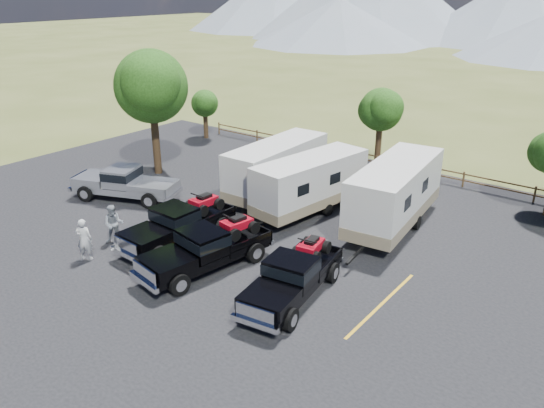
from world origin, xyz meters
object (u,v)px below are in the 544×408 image
Objects in this scene: trailer_center at (310,184)px; trailer_right at (395,194)px; tree_big_nw at (151,86)px; person_a at (84,239)px; person_b at (114,224)px; rig_right at (294,275)px; trailer_left at (277,168)px; rig_left at (179,223)px; pickup_silver at (125,183)px; rig_center at (208,247)px.

trailer_right is at bearing 20.74° from trailer_center.
tree_big_nw is 12.63m from person_a.
trailer_center is 4.44× the size of person_a.
person_a is at bearing -106.09° from trailer_center.
rig_right is at bearing -37.75° from person_b.
person_a is at bearing -101.39° from trailer_left.
trailer_right reaches higher than rig_left.
pickup_silver is (-6.45, 1.90, -0.01)m from rig_left.
rig_right is at bearing -3.04° from rig_left.
trailer_left is at bearing 30.33° from person_b.
trailer_left is 4.78× the size of person_b.
rig_right is at bearing -97.45° from trailer_right.
tree_big_nw is at bearing -167.84° from trailer_center.
rig_left is 7.04m from rig_right.
trailer_left is at bearing 122.18° from rig_right.
rig_left is 7.60m from trailer_left.
rig_left is 4.27m from person_a.
tree_big_nw is at bearing -91.88° from person_a.
rig_center reaches higher than person_a.
tree_big_nw is 11.05m from person_b.
tree_big_nw is 0.91× the size of trailer_center.
trailer_center is at bearing -17.26° from trailer_left.
pickup_silver is (-9.24, -4.87, -0.60)m from trailer_center.
pickup_silver is 3.45× the size of person_b.
trailer_left is at bearing 109.36° from pickup_silver.
rig_center reaches higher than rig_left.
tree_big_nw reaches higher than trailer_center.
person_a is (-4.84, -2.74, -0.01)m from rig_center.
trailer_center is 4.62× the size of person_b.
trailer_right is (4.38, 0.95, 0.17)m from trailer_center.
rig_right is 9.50m from person_b.
trailer_right is at bearing -0.26° from trailer_left.
person_a is (-2.02, -3.76, -0.00)m from rig_left.
trailer_center is at bearing 69.47° from rig_left.
trailer_right is (15.70, 1.68, -3.83)m from tree_big_nw.
person_a is at bearing -169.34° from rig_right.
rig_left is at bearing 51.46° from pickup_silver.
person_a is 1.88m from person_b.
person_b is (-0.38, 1.85, -0.04)m from person_a.
tree_big_nw reaches higher than person_a.
rig_left is 0.96× the size of rig_center.
rig_left reaches higher than person_a.
rig_right is at bearing -50.69° from trailer_left.
rig_right reaches higher than person_b.
trailer_left reaches higher than rig_right.
tree_big_nw reaches higher than rig_center.
trailer_center is (-0.03, 7.79, 0.58)m from rig_center.
trailer_center is 11.59m from person_a.
trailer_center is 10.46m from pickup_silver.
tree_big_nw is at bearing -175.45° from pickup_silver.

